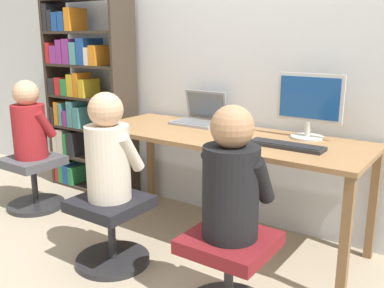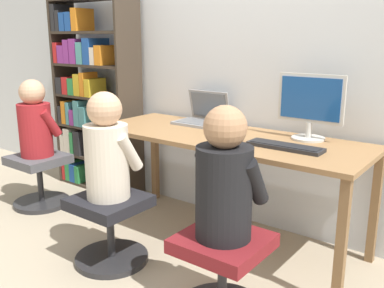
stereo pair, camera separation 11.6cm
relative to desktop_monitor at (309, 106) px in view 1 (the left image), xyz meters
The scene contains 14 objects.
ground_plane 1.23m from the desktop_monitor, 130.79° to the right, with size 14.00×14.00×0.00m, color tan.
wall_back 0.63m from the desktop_monitor, 158.17° to the left, with size 10.00×0.05×2.60m.
desk 0.61m from the desktop_monitor, 155.99° to the right, with size 1.91×0.70×0.75m.
desktop_monitor is the anchor object (origin of this frame).
laptop 0.85m from the desktop_monitor, behind, with size 0.36×0.28×0.24m.
keyboard 0.36m from the desktop_monitor, 93.40° to the right, with size 0.45×0.13×0.03m.
computer_mouse_by_keyboard 0.50m from the desktop_monitor, 134.73° to the right, with size 0.07×0.09×0.03m.
office_chair_left 1.18m from the desktop_monitor, 91.92° to the right, with size 0.46×0.46×0.43m.
office_chair_right 1.46m from the desktop_monitor, 134.46° to the right, with size 0.46×0.46×0.43m.
person_at_monitor 0.96m from the desktop_monitor, 91.93° to the right, with size 0.34×0.30×0.66m.
person_at_laptop 1.29m from the desktop_monitor, 134.59° to the right, with size 0.32×0.29×0.65m.
bookshelf 2.13m from the desktop_monitor, behind, with size 0.89×0.29×1.72m.
office_chair_side 2.28m from the desktop_monitor, 163.43° to the right, with size 0.46×0.46×0.43m.
person_near_shelf 2.18m from the desktop_monitor, 163.53° to the right, with size 0.32×0.29×0.63m.
Camera 1 is at (1.42, -2.06, 1.39)m, focal length 40.00 mm.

